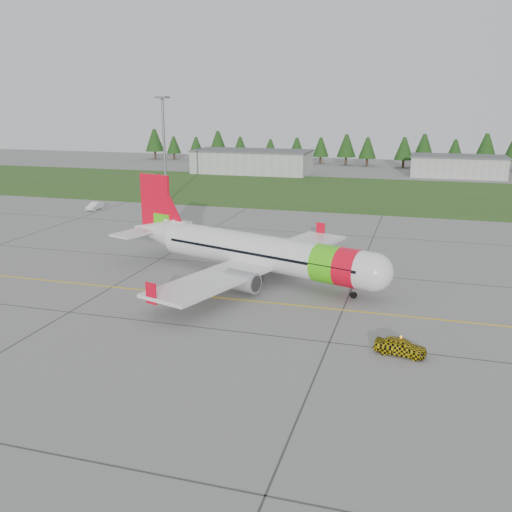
% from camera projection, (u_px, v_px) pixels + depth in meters
% --- Properties ---
extents(ground, '(320.00, 320.00, 0.00)m').
position_uv_depth(ground, '(217.00, 329.00, 50.31)').
color(ground, gray).
rests_on(ground, ground).
extents(aircraft, '(34.26, 32.45, 10.71)m').
position_uv_depth(aircraft, '(257.00, 252.00, 64.09)').
color(aircraft, silver).
rests_on(aircraft, ground).
extents(follow_me_car, '(1.64, 1.85, 4.09)m').
position_uv_depth(follow_me_car, '(402.00, 330.00, 44.81)').
color(follow_me_car, yellow).
rests_on(follow_me_car, ground).
extents(service_van, '(1.55, 1.46, 4.32)m').
position_uv_depth(service_van, '(94.00, 198.00, 105.32)').
color(service_van, silver).
rests_on(service_van, ground).
extents(grass_strip, '(320.00, 50.00, 0.03)m').
position_uv_depth(grass_strip, '(345.00, 192.00, 126.20)').
color(grass_strip, '#30561E').
rests_on(grass_strip, ground).
extents(taxi_guideline, '(120.00, 0.25, 0.02)m').
position_uv_depth(taxi_guideline, '(244.00, 300.00, 57.71)').
color(taxi_guideline, gold).
rests_on(taxi_guideline, ground).
extents(hangar_west, '(32.00, 14.00, 6.00)m').
position_uv_depth(hangar_west, '(252.00, 162.00, 159.53)').
color(hangar_west, '#A8A8A3').
rests_on(hangar_west, ground).
extents(hangar_east, '(24.00, 12.00, 5.20)m').
position_uv_depth(hangar_east, '(458.00, 167.00, 152.01)').
color(hangar_east, '#A8A8A3').
rests_on(hangar_east, ground).
extents(floodlight_mast, '(0.50, 0.50, 20.00)m').
position_uv_depth(floodlight_mast, '(164.00, 152.00, 110.11)').
color(floodlight_mast, slate).
rests_on(floodlight_mast, ground).
extents(treeline, '(160.00, 8.00, 10.00)m').
position_uv_depth(treeline, '(371.00, 150.00, 176.72)').
color(treeline, '#1C3F14').
rests_on(treeline, ground).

